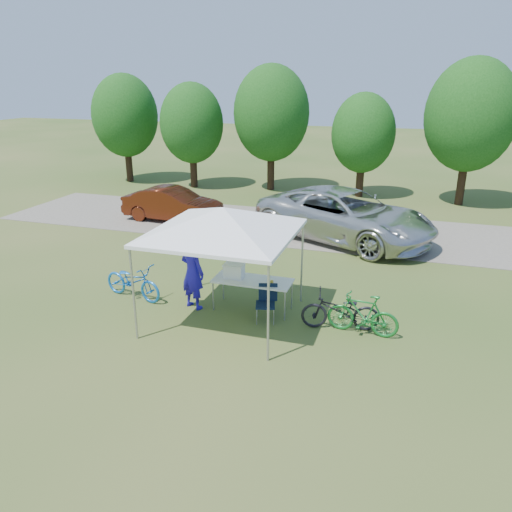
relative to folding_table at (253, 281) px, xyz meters
The scene contains 14 objects.
ground 1.11m from the folding_table, 124.67° to the right, with size 100.00×100.00×0.00m, color #2D5119.
gravel_strip 7.38m from the folding_table, 93.65° to the left, with size 24.00×5.00×0.02m, color gray.
canopy 2.08m from the folding_table, 124.67° to the right, with size 4.53×4.53×3.00m.
treeline 13.68m from the folding_table, 93.26° to the left, with size 24.89×4.28×6.30m.
folding_table is the anchor object (origin of this frame).
folding_chair 0.67m from the folding_table, 40.53° to the right, with size 0.55×0.57×0.87m.
cooler 0.53m from the folding_table, behind, with size 0.49×0.33×0.35m.
ice_cream_cup 0.51m from the folding_table, ahead, with size 0.08×0.08×0.06m, color gold.
cyclist 1.49m from the folding_table, 166.96° to the right, with size 0.68×0.45×1.87m, color #2117BB.
bike_blue 3.19m from the folding_table, behind, with size 0.62×1.79×0.94m, color blue.
bike_green 2.76m from the folding_table, ahead, with size 0.45×1.60×0.96m, color #1B7B2F.
bike_dark 2.26m from the folding_table, 10.00° to the right, with size 0.61×1.76×0.93m, color black.
minivan 6.45m from the folding_table, 78.12° to the left, with size 2.92×6.34×1.76m, color silver.
sedan 8.70m from the folding_table, 129.38° to the left, with size 1.39×3.99×1.32m, color #4E1C0D.
Camera 1 is at (3.95, -9.98, 5.43)m, focal length 35.00 mm.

